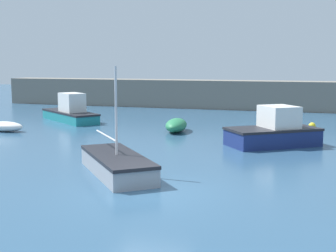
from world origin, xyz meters
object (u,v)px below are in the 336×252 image
rowboat_blue_near (176,125)px  motorboat_grey_hull (71,112)px  cabin_cruiser_white (274,131)px  mooring_buoy_yellow (312,126)px  dinghy_near_pier (6,126)px  sailboat_short_mast (117,164)px

rowboat_blue_near → motorboat_grey_hull: 8.87m
cabin_cruiser_white → mooring_buoy_yellow: size_ratio=11.40×
mooring_buoy_yellow → motorboat_grey_hull: bearing=-176.3°
dinghy_near_pier → motorboat_grey_hull: size_ratio=0.40×
mooring_buoy_yellow → cabin_cruiser_white: bearing=-105.2°
rowboat_blue_near → motorboat_grey_hull: motorboat_grey_hull is taller
cabin_cruiser_white → dinghy_near_pier: bearing=-36.3°
motorboat_grey_hull → rowboat_blue_near: bearing=-159.5°
dinghy_near_pier → motorboat_grey_hull: (1.31, 5.49, 0.36)m
dinghy_near_pier → motorboat_grey_hull: 5.66m
dinghy_near_pier → mooring_buoy_yellow: size_ratio=5.45×
sailboat_short_mast → cabin_cruiser_white: sailboat_short_mast is taller
sailboat_short_mast → motorboat_grey_hull: size_ratio=0.82×
cabin_cruiser_white → mooring_buoy_yellow: bearing=-141.8°
dinghy_near_pier → mooring_buoy_yellow: dinghy_near_pier is taller
dinghy_near_pier → cabin_cruiser_white: bearing=1.7°
rowboat_blue_near → motorboat_grey_hull: (-8.51, 2.48, 0.26)m
sailboat_short_mast → motorboat_grey_hull: sailboat_short_mast is taller
motorboat_grey_hull → cabin_cruiser_white: 15.49m
rowboat_blue_near → mooring_buoy_yellow: size_ratio=6.96×
mooring_buoy_yellow → rowboat_blue_near: bearing=-155.5°
cabin_cruiser_white → mooring_buoy_yellow: 6.71m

